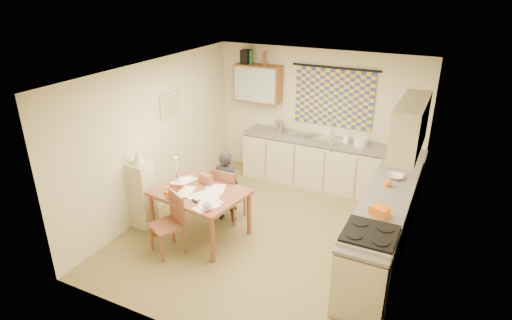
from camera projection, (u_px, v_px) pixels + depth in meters
The scene contains 44 objects.
floor at pixel (266, 233), 6.68m from camera, with size 4.00×4.50×0.02m, color olive.
ceiling at pixel (268, 72), 5.68m from camera, with size 4.00×4.50×0.02m, color white.
wall_back at pixel (317, 116), 8.05m from camera, with size 4.00×0.02×2.50m, color beige.
wall_front at pixel (174, 237), 4.32m from camera, with size 4.00×0.02×2.50m, color beige.
wall_left at pixel (156, 137), 7.00m from camera, with size 0.02×4.50×2.50m, color beige.
wall_right at pixel (412, 186), 5.37m from camera, with size 0.02×4.50×2.50m, color beige.
window_blind at pixel (334, 98), 7.73m from camera, with size 1.45×0.03×1.05m, color navy.
curtain_rod at pixel (336, 68), 7.50m from camera, with size 0.04×0.04×1.60m, color black.
wall_cabinet at pixel (258, 83), 8.14m from camera, with size 0.90×0.34×0.70m, color brown.
wall_cabinet_glass at pixel (254, 85), 8.00m from camera, with size 0.84×0.02×0.64m, color #99B2A5.
upper_cabinet_right at pixel (410, 126), 5.66m from camera, with size 0.34×1.30×0.70m, color #BEB38E.
framed_print at pixel (170, 105), 7.13m from camera, with size 0.04×0.50×0.40m, color beige.
print_canvas at pixel (172, 105), 7.12m from camera, with size 0.01×0.42×0.32m, color beige.
counter_back at pixel (329, 165), 7.95m from camera, with size 3.30×0.62×0.92m.
counter_right at pixel (382, 228), 5.94m from camera, with size 0.62×2.95×0.92m.
stove at pixel (366, 267), 5.09m from camera, with size 0.64×0.64×0.98m.
sink at pixel (329, 143), 7.80m from camera, with size 0.55×0.45×0.10m, color silver.
tap at pixel (332, 130), 7.88m from camera, with size 0.03×0.03×0.28m, color silver.
dish_rack at pixel (301, 135), 7.98m from camera, with size 0.35×0.30×0.06m, color silver.
kettle at pixel (280, 127), 8.13m from camera, with size 0.18×0.18×0.24m, color silver.
mixing_bowl at pixel (360, 142), 7.52m from camera, with size 0.24×0.24×0.16m, color white.
soap_bottle at pixel (347, 137), 7.65m from camera, with size 0.11×0.12×0.21m, color white.
bowl at pixel (395, 176), 6.33m from camera, with size 0.25×0.25×0.06m, color white.
orange_bag at pixel (380, 211), 5.33m from camera, with size 0.22×0.16×0.12m, color orange.
fruit_orange at pixel (388, 183), 6.07m from camera, with size 0.10×0.10×0.10m, color orange.
speaker at pixel (246, 57), 8.06m from camera, with size 0.16×0.20×0.26m, color black.
bottle_green at pixel (251, 57), 8.02m from camera, with size 0.07×0.07×0.26m, color #195926.
bottle_brown at pixel (264, 58), 7.91m from camera, with size 0.07×0.07×0.26m, color brown.
dining_table at pixel (201, 213), 6.48m from camera, with size 1.43×1.17×0.75m.
chair_far at pixel (229, 203), 6.94m from camera, with size 0.42×0.42×0.93m.
chair_near at pixel (169, 235), 6.11m from camera, with size 0.54×0.54×0.90m.
person at pixel (226, 186), 6.79m from camera, with size 0.48×0.35×1.22m, color black.
shelf_stand at pixel (142, 195), 6.67m from camera, with size 0.32×0.30×1.07m, color #BEB38E.
lampshade at pixel (138, 157), 6.41m from camera, with size 0.20×0.20×0.22m, color beige.
letter_rack at pixel (206, 179), 6.51m from camera, with size 0.22×0.10×0.16m, color brown.
mug at pixel (207, 207), 5.79m from camera, with size 0.16×0.16×0.10m, color white.
magazine at pixel (168, 189), 6.37m from camera, with size 0.25×0.30×0.03m, color maroon.
book at pixel (174, 186), 6.45m from camera, with size 0.28×0.30×0.02m, color orange.
orange_box at pixel (170, 193), 6.23m from camera, with size 0.12×0.08×0.04m, color orange.
eyeglasses at pixel (194, 201), 6.03m from camera, with size 0.13×0.04×0.02m, color black.
candle_holder at pixel (178, 177), 6.57m from camera, with size 0.06×0.06×0.18m, color silver.
candle at pixel (176, 164), 6.53m from camera, with size 0.02×0.02×0.22m, color white.
candle_flame at pixel (176, 157), 6.45m from camera, with size 0.02×0.02×0.02m, color #FFCC66.
papers at pixel (201, 194), 6.23m from camera, with size 1.08×0.92×0.02m.
Camera 1 is at (2.36, -5.17, 3.68)m, focal length 30.00 mm.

